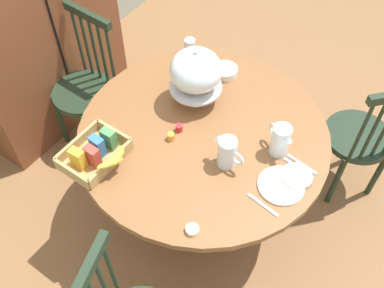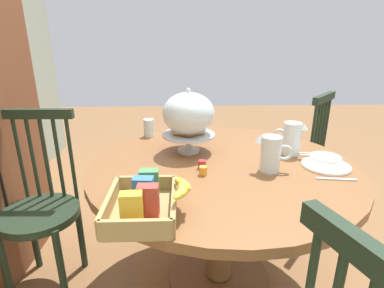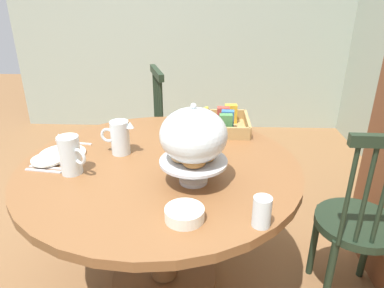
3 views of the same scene
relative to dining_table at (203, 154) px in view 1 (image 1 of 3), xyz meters
The scene contains 18 objects.
ground_plane 0.55m from the dining_table, 96.73° to the right, with size 10.00×10.00×0.00m, color brown.
dining_table is the anchor object (origin of this frame).
windsor_chair_near_window 0.95m from the dining_table, 86.59° to the left, with size 0.40×0.40×0.97m.
windsor_chair_facing_door 0.95m from the dining_table, 43.68° to the right, with size 0.47×0.47×0.97m.
pastry_stand_with_dome 0.45m from the dining_table, 44.59° to the left, with size 0.28×0.28×0.34m.
orange_juice_pitcher 0.47m from the dining_table, 73.91° to the right, with size 0.11×0.16×0.17m.
milk_pitcher 0.35m from the dining_table, 116.54° to the right, with size 0.09×0.17×0.17m.
cereal_basket 0.60m from the dining_table, 144.01° to the left, with size 0.32×0.30×0.12m.
china_plate_large 0.53m from the dining_table, 97.90° to the right, with size 0.22×0.22×0.01m, color white.
china_plate_small 0.56m from the dining_table, 88.29° to the right, with size 0.15×0.15×0.01m, color white.
cereal_bowl 0.50m from the dining_table, 18.19° to the left, with size 0.14×0.14×0.04m, color white.
drinking_glass 0.65m from the dining_table, 41.81° to the left, with size 0.06×0.06×0.11m, color silver.
butter_dish 0.60m from the dining_table, 150.58° to the right, with size 0.06×0.06×0.02m, color beige.
jam_jar_strawberry 0.25m from the dining_table, 121.46° to the left, with size 0.04×0.04×0.04m, color #B7282D.
jam_jar_apricot 0.27m from the dining_table, 141.93° to the left, with size 0.04×0.04×0.04m, color orange.
table_knife 0.54m from the dining_table, 81.90° to the right, with size 0.17×0.01×0.01m, color silver.
dinner_fork 0.55m from the dining_table, 78.70° to the right, with size 0.17×0.01×0.01m, color silver.
soup_spoon 0.54m from the dining_table, 113.90° to the right, with size 0.17×0.01×0.01m, color silver.
Camera 1 is at (-1.22, -0.72, 2.47)m, focal length 41.52 mm.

